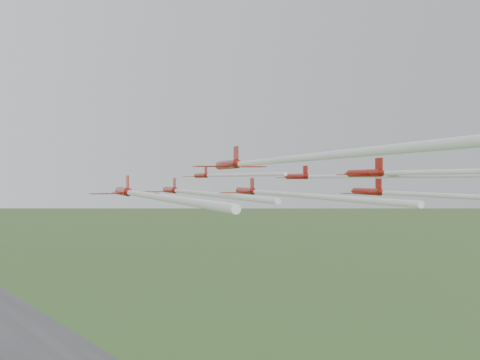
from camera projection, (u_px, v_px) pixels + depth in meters
jet_lead at (217, 175)px, 100.74m from camera, size 16.09×44.12×2.36m
jet_row2_left at (187, 192)px, 78.76m from camera, size 20.28×51.00×2.57m
jet_row2_right at (341, 176)px, 81.92m from camera, size 19.27×54.96×2.36m
jet_row3_left at (137, 194)px, 61.59m from camera, size 17.93×48.66×2.69m
jet_row3_mid at (271, 193)px, 67.84m from camera, size 20.48×45.73×2.37m
jet_row3_right at (426, 195)px, 72.60m from camera, size 28.76×60.51×2.78m
jet_row4_left at (283, 160)px, 43.35m from camera, size 24.81×58.48×2.38m
jet_row4_right at (426, 172)px, 57.27m from camera, size 19.08×47.77×2.34m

